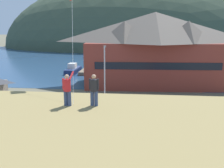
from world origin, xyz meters
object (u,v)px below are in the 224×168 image
Objects in this scene: harbor_lodge at (155,47)px; person_companion at (94,89)px; parked_car_front_row_red at (109,109)px; moored_boat_wharfside at (73,70)px; moored_boat_outer_mooring at (106,69)px; parked_car_mid_row_center at (93,125)px; parked_car_mid_row_near at (28,126)px; person_kite_flyer at (67,89)px; parked_car_front_row_silver at (188,108)px; parked_car_back_row_left at (192,127)px; parking_light_pole at (105,71)px; wharf_dock at (92,69)px.

person_companion is (-5.03, -30.52, -0.02)m from harbor_lodge.
moored_boat_wharfside is at bearing 111.94° from parked_car_front_row_red.
moored_boat_outer_mooring is 42.08m from person_companion.
parked_car_mid_row_center is 1.02× the size of parked_car_mid_row_near.
parked_car_front_row_silver is at bearing 57.13° from person_kite_flyer.
moored_boat_outer_mooring is (-9.62, 10.91, -5.76)m from harbor_lodge.
parked_car_front_row_silver and parked_car_back_row_left have the same top height.
person_companion is (7.32, -7.36, 5.40)m from parked_car_mid_row_near.
parking_light_pole is at bearing 91.26° from parked_car_mid_row_center.
parked_car_mid_row_center is 1.01× the size of parked_car_front_row_red.
parked_car_mid_row_near is 10.95m from person_kite_flyer.
person_kite_flyer is (6.78, -44.27, 6.13)m from wharf_dock.
moored_boat_outer_mooring is 1.86× the size of parked_car_mid_row_near.
parked_car_back_row_left is 13.47m from parking_light_pole.
person_kite_flyer reaches higher than wharf_dock.
moored_boat_wharfside is 1.57× the size of parked_car_mid_row_center.
person_kite_flyer reaches higher than moored_boat_wharfside.
person_kite_flyer is (-9.31, -14.42, 5.42)m from parked_car_front_row_silver.
harbor_lodge is at bearing 95.82° from parked_car_back_row_left.
parked_car_mid_row_near is (-12.34, -23.16, -5.42)m from harbor_lodge.
parked_car_back_row_left is at bearing -70.10° from moored_boat_outer_mooring.
moored_boat_outer_mooring is 1.08× the size of parking_light_pole.
parked_car_mid_row_center and parked_car_back_row_left have the same top height.
parked_car_mid_row_center is 0.59× the size of parking_light_pole.
moored_boat_wharfside is at bearing -170.81° from moored_boat_outer_mooring.
moored_boat_outer_mooring is 33.38m from parked_car_mid_row_center.
parking_light_pole is at bearing 133.87° from parked_car_back_row_left.
parking_light_pole reaches higher than parked_car_mid_row_center.
parked_car_back_row_left is at bearing -96.32° from parked_car_front_row_silver.
parked_car_mid_row_center is 9.94m from person_companion.
parked_car_front_row_silver reaches higher than wharf_dock.
person_companion reaches higher than moored_boat_wharfside.
parked_car_back_row_left is (15.47, -35.44, 0.71)m from wharf_dock.
person_kite_flyer reaches higher than parked_car_back_row_left.
parked_car_back_row_left reaches higher than wharf_dock.
parked_car_back_row_left is 2.44× the size of person_companion.
person_kite_flyer is (10.20, -40.42, 5.76)m from moored_boat_wharfside.
parked_car_mid_row_near is 2.30× the size of person_kite_flyer.
wharf_dock is 38.67m from parked_car_back_row_left.
parked_car_back_row_left is (2.22, -21.81, -5.42)m from harbor_lodge.
moored_boat_wharfside is at bearing 149.62° from harbor_lodge.
harbor_lodge is 14.31m from parking_light_pole.
parking_light_pole reaches higher than moored_boat_wharfside.
parking_light_pole is 4.23× the size of person_companion.
harbor_lodge is 3.29× the size of parking_light_pole.
parked_car_back_row_left is 0.58× the size of parking_light_pole.
parked_car_back_row_left is 0.99× the size of parked_car_mid_row_near.
parked_car_front_row_red is at bearing 40.40° from parked_car_mid_row_near.
wharf_dock is 45.32m from person_companion.
harbor_lodge reaches higher than parking_light_pole.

